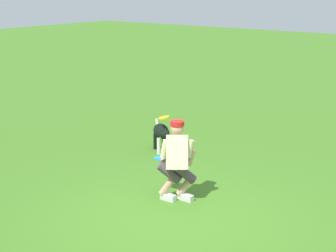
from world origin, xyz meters
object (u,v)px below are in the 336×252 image
(dog, at_px, (162,133))
(frisbee_held, at_px, (162,158))
(frisbee_flying, at_px, (164,117))
(person, at_px, (177,159))

(dog, xyz_separation_m, frisbee_held, (-1.43, 1.80, 0.21))
(frisbee_flying, bearing_deg, frisbee_held, 127.24)
(dog, bearing_deg, person, -7.33)
(dog, bearing_deg, frisbee_held, -12.39)
(frisbee_flying, distance_m, frisbee_held, 2.16)
(dog, relative_size, frisbee_flying, 3.48)
(person, bearing_deg, frisbee_held, 38.35)
(person, height_order, frisbee_held, person)
(person, distance_m, frisbee_held, 0.40)
(person, bearing_deg, dog, 6.67)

